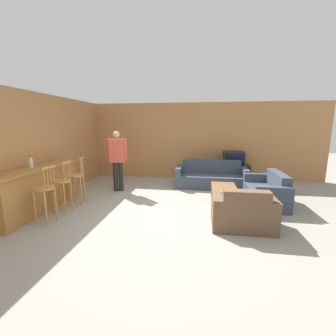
% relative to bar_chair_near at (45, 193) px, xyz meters
% --- Properties ---
extents(ground_plane, '(24.00, 24.00, 0.00)m').
position_rel_bar_chair_near_xyz_m(ground_plane, '(2.23, 0.66, -0.59)').
color(ground_plane, gray).
extents(wall_back, '(9.40, 0.08, 2.60)m').
position_rel_bar_chair_near_xyz_m(wall_back, '(2.23, 4.19, 0.71)').
color(wall_back, '#B27A47').
rests_on(wall_back, ground_plane).
extents(wall_left, '(0.08, 8.53, 2.60)m').
position_rel_bar_chair_near_xyz_m(wall_left, '(-0.91, 1.92, 0.71)').
color(wall_left, '#B27A47').
rests_on(wall_left, ground_plane).
extents(bar_counter, '(0.55, 2.30, 0.98)m').
position_rel_bar_chair_near_xyz_m(bar_counter, '(-0.58, 0.54, -0.10)').
color(bar_counter, '#A87038').
rests_on(bar_counter, ground_plane).
extents(bar_chair_near, '(0.41, 0.41, 1.11)m').
position_rel_bar_chair_near_xyz_m(bar_chair_near, '(0.00, 0.00, 0.00)').
color(bar_chair_near, '#B77F42').
rests_on(bar_chair_near, ground_plane).
extents(bar_chair_mid, '(0.36, 0.36, 1.11)m').
position_rel_bar_chair_near_xyz_m(bar_chair_mid, '(0.00, 0.54, 0.00)').
color(bar_chair_mid, '#B77F42').
rests_on(bar_chair_mid, ground_plane).
extents(bar_chair_far, '(0.44, 0.44, 1.11)m').
position_rel_bar_chair_near_xyz_m(bar_chair_far, '(-0.00, 1.11, 0.00)').
color(bar_chair_far, '#B77F42').
rests_on(bar_chair_far, ground_plane).
extents(couch_far, '(2.09, 0.83, 0.79)m').
position_rel_bar_chair_near_xyz_m(couch_far, '(3.20, 3.09, -0.31)').
color(couch_far, '#384251').
rests_on(couch_far, ground_plane).
extents(armchair_near, '(1.10, 0.79, 0.77)m').
position_rel_bar_chair_near_xyz_m(armchair_near, '(3.68, 0.36, -0.31)').
color(armchair_near, brown).
rests_on(armchair_near, ground_plane).
extents(loveseat_right, '(0.76, 1.45, 0.76)m').
position_rel_bar_chair_near_xyz_m(loveseat_right, '(4.47, 1.78, -0.31)').
color(loveseat_right, '#384251').
rests_on(loveseat_right, ground_plane).
extents(coffee_table, '(0.58, 0.99, 0.39)m').
position_rel_bar_chair_near_xyz_m(coffee_table, '(3.46, 1.68, -0.26)').
color(coffee_table, brown).
rests_on(coffee_table, ground_plane).
extents(tv_unit, '(1.05, 0.46, 0.56)m').
position_rel_bar_chair_near_xyz_m(tv_unit, '(3.94, 3.81, -0.31)').
color(tv_unit, '#2D2319').
rests_on(tv_unit, ground_plane).
extents(tv, '(0.64, 0.52, 0.45)m').
position_rel_bar_chair_near_xyz_m(tv, '(3.94, 3.80, 0.20)').
color(tv, black).
rests_on(tv, tv_unit).
extents(bottle, '(0.08, 0.08, 0.25)m').
position_rel_bar_chair_near_xyz_m(bottle, '(-0.60, 0.46, 0.50)').
color(bottle, silver).
rests_on(bottle, bar_counter).
extents(person_by_window, '(0.53, 0.27, 1.69)m').
position_rel_bar_chair_near_xyz_m(person_by_window, '(0.58, 2.26, 0.37)').
color(person_by_window, black).
rests_on(person_by_window, ground_plane).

